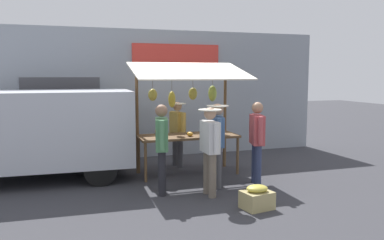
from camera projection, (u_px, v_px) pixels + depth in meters
The scene contains 10 objects.
ground_plane at pixel (188, 174), 8.91m from camera, with size 40.00×40.00×0.00m, color #38383D.
street_backdrop at pixel (162, 94), 10.77m from camera, with size 9.00×0.30×3.40m.
market_stall at pixel (187, 105), 8.76m from camera, with size 2.50×1.46×2.50m.
vendor_with_sunhat at pixel (178, 129), 9.50m from camera, with size 0.41×0.67×1.57m.
shopper_with_ponytail at pixel (210, 144), 7.20m from camera, with size 0.42×0.70×1.63m.
shopper_with_shopping_bag at pixel (162, 142), 7.31m from camera, with size 0.32×0.70×1.68m.
shopper_in_striped_shirt at pixel (257, 137), 7.93m from camera, with size 0.34×0.69×1.68m.
shopper_in_grey_tee at pixel (217, 138), 7.78m from camera, with size 0.43×0.69×1.66m.
parked_van at pixel (15, 128), 8.16m from camera, with size 4.46×2.00×1.88m.
produce_crate_near at pixel (257, 198), 6.57m from camera, with size 0.55×0.48×0.40m.
Camera 1 is at (2.61, 8.31, 2.23)m, focal length 37.01 mm.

